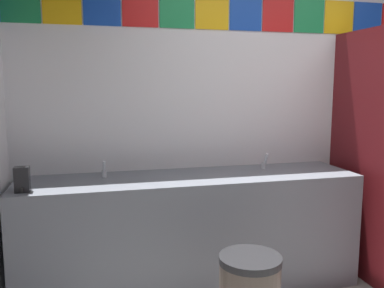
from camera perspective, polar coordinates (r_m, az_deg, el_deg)
The scene contains 5 objects.
wall_back at distance 3.59m, azimuth 13.32°, elevation 3.76°, with size 4.48×0.09×2.51m.
vanity_counter at distance 3.12m, azimuth -0.14°, elevation -12.17°, with size 2.50×0.60×0.87m.
faucet_left at distance 3.00m, azimuth -12.26°, elevation -3.72°, with size 0.04×0.10×0.14m.
faucet_right at distance 3.27m, azimuth 10.16°, elevation -2.64°, with size 0.04×0.10×0.14m.
soap_dispenser at distance 2.76m, azimuth -22.81°, elevation -4.63°, with size 0.09×0.09×0.16m.
Camera 1 is at (-1.64, -1.55, 1.53)m, focal length 37.88 mm.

